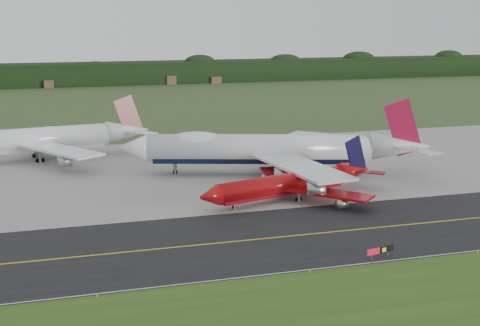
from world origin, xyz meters
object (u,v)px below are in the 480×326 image
object	(u,v)px
taxiway_sign	(380,250)
jet_red_737	(292,184)
jet_star_tail	(36,140)
jet_ba_747	(270,149)

from	to	relation	value
taxiway_sign	jet_red_737	bearing A→B (deg)	91.22
jet_red_737	jet_star_tail	distance (m)	74.60
jet_star_tail	taxiway_sign	size ratio (longest dim) A/B	11.71
jet_ba_747	taxiway_sign	distance (m)	58.60
jet_ba_747	jet_star_tail	distance (m)	62.72
jet_ba_747	taxiway_sign	world-z (taller)	jet_ba_747
taxiway_sign	jet_star_tail	bearing A→B (deg)	119.28
jet_red_737	jet_star_tail	bearing A→B (deg)	132.68
jet_ba_747	taxiway_sign	size ratio (longest dim) A/B	13.79
jet_red_737	taxiway_sign	world-z (taller)	jet_red_737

